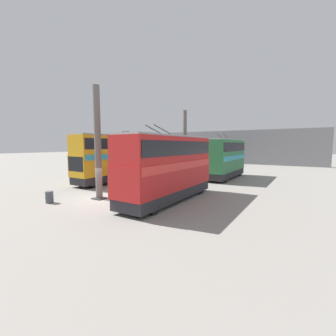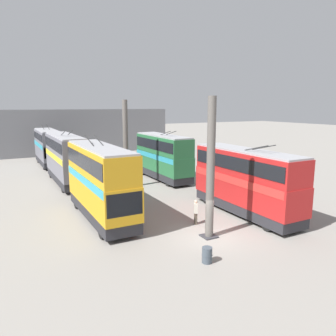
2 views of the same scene
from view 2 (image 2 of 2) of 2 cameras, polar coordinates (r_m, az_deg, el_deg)
The scene contains 12 objects.
ground_plane at distance 21.57m, azimuth 7.33°, elevation -11.90°, with size 240.00×240.00×0.00m, color gray.
depot_back_wall at distance 58.38m, azimuth -16.55°, elevation 5.98°, with size 0.50×36.00×7.67m.
support_column_near at distance 20.41m, azimuth 7.42°, elevation -0.53°, with size 0.94×0.94×8.88m.
support_column_far at distance 33.30m, azimuth -7.37°, elevation 3.85°, with size 0.94×0.94×8.88m.
bus_left_near at distance 25.69m, azimuth 13.42°, elevation -1.72°, with size 10.14×2.54×5.66m.
bus_left_far at distance 37.02m, azimuth -0.86°, elevation 2.39°, with size 9.52×2.54×5.69m.
bus_right_near at distance 24.34m, azimuth -11.71°, elevation -1.74°, with size 10.06×2.54×6.07m.
bus_right_mid at distance 36.67m, azimuth -17.43°, elevation 1.99°, with size 10.51×2.54×5.87m.
bus_right_far at distance 48.92m, azimuth -20.19°, elevation 3.76°, with size 9.13×2.54×5.63m.
person_aisle_foreground at distance 23.42m, azimuth 4.86°, elevation -7.52°, with size 0.48×0.40×1.78m.
person_by_right_row at distance 23.65m, azimuth -5.77°, elevation -7.51°, with size 0.41×0.48×1.68m.
oil_drum at distance 18.23m, azimuth 6.82°, elevation -14.82°, with size 0.58×0.58×0.87m.
Camera 2 is at (-16.14, 11.66, 8.30)m, focal length 35.00 mm.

